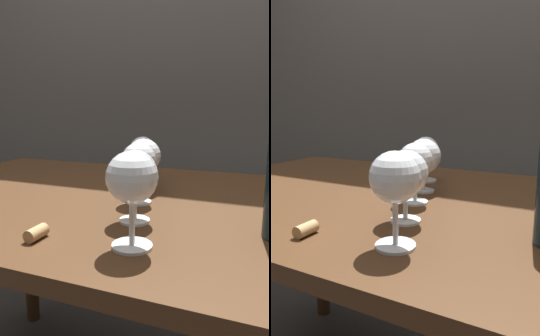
# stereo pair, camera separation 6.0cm
# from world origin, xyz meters

# --- Properties ---
(back_wall) EXTENTS (5.00, 0.08, 2.60)m
(back_wall) POSITION_xyz_m (0.00, 0.90, 1.30)
(back_wall) COLOR #59544F
(back_wall) RESTS_ON ground_plane
(dining_table) EXTENTS (1.45, 0.80, 0.73)m
(dining_table) POSITION_xyz_m (0.00, 0.00, 0.64)
(dining_table) COLOR #472B16
(dining_table) RESTS_ON ground_plane
(wine_glass_cabernet) EXTENTS (0.08, 0.08, 0.15)m
(wine_glass_cabernet) POSITION_xyz_m (0.07, -0.27, 0.83)
(wine_glass_cabernet) COLOR white
(wine_glass_cabernet) RESTS_ON dining_table
(wine_glass_merlot) EXTENTS (0.09, 0.09, 0.14)m
(wine_glass_merlot) POSITION_xyz_m (0.03, -0.17, 0.82)
(wine_glass_merlot) COLOR white
(wine_glass_merlot) RESTS_ON dining_table
(wine_glass_rose) EXTENTS (0.08, 0.08, 0.14)m
(wine_glass_rose) POSITION_xyz_m (-0.01, -0.05, 0.82)
(wine_glass_rose) COLOR white
(wine_glass_rose) RESTS_ON dining_table
(wine_glass_amber) EXTENTS (0.09, 0.09, 0.14)m
(wine_glass_amber) POSITION_xyz_m (-0.03, 0.06, 0.82)
(wine_glass_amber) COLOR white
(wine_glass_amber) RESTS_ON dining_table
(wine_glass_pinot) EXTENTS (0.08, 0.08, 0.13)m
(wine_glass_pinot) POSITION_xyz_m (-0.08, 0.17, 0.82)
(wine_glass_pinot) COLOR white
(wine_glass_pinot) RESTS_ON dining_table
(cork) EXTENTS (0.02, 0.04, 0.02)m
(cork) POSITION_xyz_m (-0.09, -0.30, 0.74)
(cork) COLOR tan
(cork) RESTS_ON dining_table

